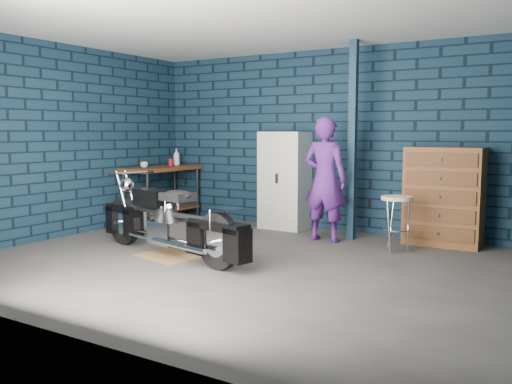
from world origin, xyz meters
TOP-DOWN VIEW (x-y plane):
  - ground at (0.00, 0.00)m, footprint 6.00×6.00m
  - room_walls at (0.00, 0.55)m, footprint 6.02×5.01m
  - support_post at (0.55, 1.95)m, footprint 0.10×0.10m
  - workbench at (-2.68, 1.75)m, footprint 0.60×1.40m
  - drip_mat at (-0.91, -0.15)m, footprint 0.86×0.72m
  - motorcycle at (-0.91, -0.15)m, footprint 2.29×1.10m
  - person at (0.28, 1.66)m, footprint 0.62×0.41m
  - storage_bin at (-2.66, 1.25)m, footprint 0.44×0.32m
  - locker at (-0.65, 2.23)m, footprint 0.69×0.49m
  - tool_chest at (1.72, 2.23)m, footprint 0.96×0.53m
  - shop_stool at (1.31, 1.51)m, footprint 0.45×0.45m
  - cup_a at (-2.77, 1.43)m, footprint 0.14×0.14m
  - mug_red at (-2.67, 1.97)m, footprint 0.11×0.11m
  - bottle at (-2.71, 2.16)m, footprint 0.14×0.14m

SIDE VIEW (x-z plane):
  - ground at x=0.00m, z-range 0.00..0.00m
  - drip_mat at x=-0.91m, z-range 0.00..0.01m
  - storage_bin at x=-2.66m, z-range 0.00..0.28m
  - shop_stool at x=1.31m, z-range 0.00..0.69m
  - workbench at x=-2.68m, z-range 0.00..0.91m
  - motorcycle at x=-0.91m, z-range 0.00..0.98m
  - tool_chest at x=1.72m, z-range 0.00..1.28m
  - locker at x=-0.65m, z-range 0.00..1.48m
  - person at x=0.28m, z-range 0.00..1.68m
  - cup_a at x=-2.77m, z-range 0.91..1.00m
  - mug_red at x=-2.67m, z-range 0.91..1.03m
  - bottle at x=-2.71m, z-range 0.91..1.20m
  - support_post at x=0.55m, z-range 0.00..2.70m
  - room_walls at x=0.00m, z-range 0.55..3.26m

